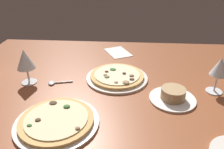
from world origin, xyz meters
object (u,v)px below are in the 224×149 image
object	(u,v)px
pizza_main	(117,77)
ramekin_on_saucer	(173,96)
wine_glass_far	(220,68)
pizza_side	(57,121)
wine_glass_near	(25,60)
spoon	(55,83)
paper_menu	(118,52)

from	to	relation	value
pizza_main	ramekin_on_saucer	distance (cm)	27.81
wine_glass_far	pizza_side	bearing A→B (deg)	22.60
pizza_main	wine_glass_near	size ratio (longest dim) A/B	1.79
wine_glass_near	spoon	size ratio (longest dim) A/B	1.44
pizza_side	wine_glass_near	size ratio (longest dim) A/B	1.79
ramekin_on_saucer	spoon	xyz separation A→B (cm)	(50.68, -9.21, -1.47)
wine_glass_far	paper_menu	distance (cm)	60.18
pizza_side	paper_menu	size ratio (longest dim) A/B	1.67
wine_glass_near	paper_menu	size ratio (longest dim) A/B	0.93
ramekin_on_saucer	paper_menu	size ratio (longest dim) A/B	1.07
ramekin_on_saucer	spoon	bearing A→B (deg)	-10.30
wine_glass_far	spoon	bearing A→B (deg)	-1.45
wine_glass_far	wine_glass_near	size ratio (longest dim) A/B	0.98
ramekin_on_saucer	wine_glass_far	distance (cm)	22.06
ramekin_on_saucer	spoon	world-z (taller)	ramekin_on_saucer
spoon	ramekin_on_saucer	bearing A→B (deg)	169.70
pizza_side	spoon	world-z (taller)	pizza_side
ramekin_on_saucer	wine_glass_near	world-z (taller)	wine_glass_near
wine_glass_near	paper_menu	world-z (taller)	wine_glass_near
spoon	wine_glass_near	bearing A→B (deg)	-0.75
pizza_main	pizza_side	world-z (taller)	same
ramekin_on_saucer	pizza_main	bearing A→B (deg)	-34.54
wine_glass_far	wine_glass_near	bearing A→B (deg)	-1.35
pizza_main	pizza_side	xyz separation A→B (cm)	(18.65, 33.35, -0.01)
ramekin_on_saucer	spoon	size ratio (longest dim) A/B	1.65
pizza_main	wine_glass_far	bearing A→B (deg)	168.68
wine_glass_near	wine_glass_far	bearing A→B (deg)	178.65
pizza_side	ramekin_on_saucer	size ratio (longest dim) A/B	1.56
paper_menu	pizza_side	bearing A→B (deg)	48.19
paper_menu	spoon	bearing A→B (deg)	28.87
pizza_side	wine_glass_far	distance (cm)	65.92
pizza_side	wine_glass_far	world-z (taller)	wine_glass_far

